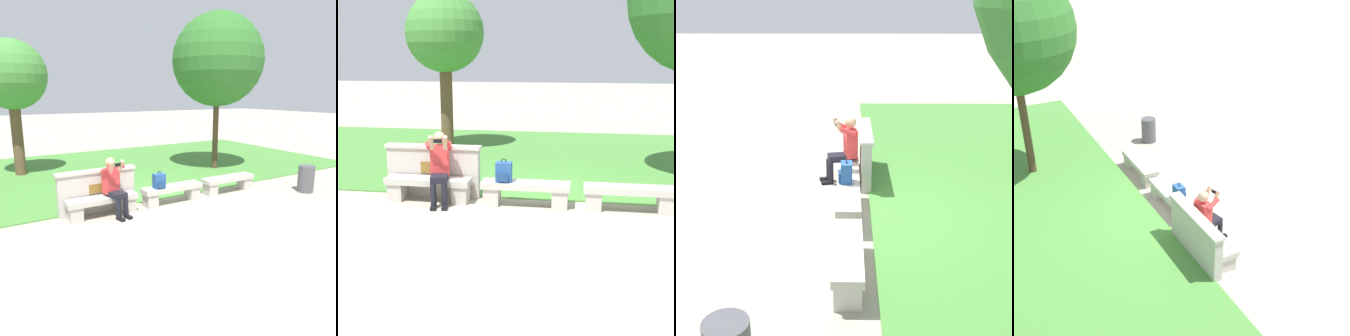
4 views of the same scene
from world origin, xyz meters
TOP-DOWN VIEW (x-y plane):
  - ground_plane at (0.00, 0.00)m, footprint 80.00×80.00m
  - grass_strip at (0.00, 4.38)m, footprint 17.28×8.00m
  - bench_main at (-1.84, 0.00)m, footprint 1.60×0.40m
  - bench_near at (-0.00, 0.00)m, footprint 1.60×0.40m
  - bench_mid at (1.84, 0.00)m, footprint 1.60×0.40m
  - backrest_wall_with_plaque at (-1.84, 0.34)m, footprint 1.87×0.24m
  - person_photographer at (-1.58, -0.08)m, footprint 0.53×0.77m
  - backpack at (-0.40, -0.04)m, footprint 0.28×0.24m
  - tree_behind_wall at (-2.94, 5.06)m, footprint 2.22×2.22m

SIDE VIEW (x-z plane):
  - ground_plane at x=0.00m, z-range 0.00..0.00m
  - grass_strip at x=0.00m, z-range 0.00..0.03m
  - bench_main at x=-1.84m, z-range 0.06..0.51m
  - bench_near at x=0.00m, z-range 0.06..0.51m
  - bench_mid at x=1.84m, z-range 0.06..0.51m
  - backrest_wall_with_plaque at x=-1.84m, z-range 0.01..1.02m
  - backpack at x=-0.40m, z-range 0.41..0.84m
  - person_photographer at x=-1.58m, z-range 0.08..1.40m
  - tree_behind_wall at x=-2.94m, z-range 1.04..5.45m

